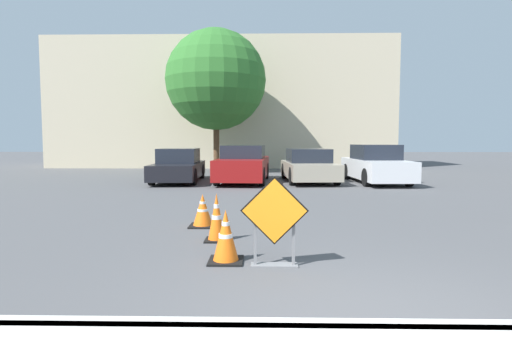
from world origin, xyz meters
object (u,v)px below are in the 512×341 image
(traffic_cone_third, at_px, (203,211))
(parked_car_nearest, at_px, (179,166))
(parked_car_third, at_px, (309,166))
(parked_car_fourth, at_px, (376,165))
(traffic_cone_nearest, at_px, (226,237))
(traffic_cone_second, at_px, (217,218))
(road_closed_sign, at_px, (274,220))
(parked_car_second, at_px, (243,165))

(traffic_cone_third, height_order, parked_car_nearest, parked_car_nearest)
(traffic_cone_third, xyz_separation_m, parked_car_third, (3.04, 8.71, 0.33))
(parked_car_fourth, bearing_deg, traffic_cone_nearest, 62.46)
(traffic_cone_third, relative_size, parked_car_fourth, 0.14)
(traffic_cone_second, distance_m, parked_car_fourth, 10.99)
(traffic_cone_second, xyz_separation_m, parked_car_nearest, (-2.74, 9.80, 0.24))
(traffic_cone_second, distance_m, parked_car_third, 10.19)
(parked_car_nearest, xyz_separation_m, parked_car_fourth, (8.06, -0.19, 0.08))
(traffic_cone_nearest, height_order, parked_car_third, parked_car_third)
(road_closed_sign, bearing_deg, parked_car_nearest, 108.19)
(parked_car_second, bearing_deg, road_closed_sign, 98.54)
(traffic_cone_nearest, relative_size, parked_car_fourth, 0.16)
(traffic_cone_nearest, xyz_separation_m, parked_car_fourth, (5.05, 10.78, 0.35))
(traffic_cone_second, relative_size, parked_car_fourth, 0.17)
(parked_car_second, height_order, parked_car_fourth, parked_car_fourth)
(traffic_cone_third, height_order, parked_car_third, parked_car_third)
(parked_car_second, bearing_deg, traffic_cone_second, 93.75)
(parked_car_second, relative_size, parked_car_fourth, 1.01)
(traffic_cone_second, distance_m, traffic_cone_third, 1.20)
(traffic_cone_second, height_order, parked_car_fourth, parked_car_fourth)
(road_closed_sign, height_order, traffic_cone_second, road_closed_sign)
(traffic_cone_nearest, xyz_separation_m, parked_car_third, (2.37, 11.01, 0.28))
(road_closed_sign, distance_m, traffic_cone_second, 1.68)
(traffic_cone_third, height_order, parked_car_fourth, parked_car_fourth)
(road_closed_sign, relative_size, parked_car_second, 0.26)
(parked_car_fourth, bearing_deg, road_closed_sign, 65.83)
(traffic_cone_third, bearing_deg, parked_car_third, 70.76)
(parked_car_nearest, bearing_deg, road_closed_sign, 105.71)
(parked_car_second, distance_m, parked_car_third, 2.69)
(parked_car_second, relative_size, parked_car_third, 1.08)
(parked_car_nearest, xyz_separation_m, parked_car_second, (2.69, -0.10, 0.08))
(parked_car_third, relative_size, parked_car_fourth, 0.94)
(road_closed_sign, height_order, traffic_cone_nearest, road_closed_sign)
(parked_car_third, bearing_deg, traffic_cone_second, 71.56)
(traffic_cone_third, bearing_deg, parked_car_second, 87.61)
(road_closed_sign, distance_m, parked_car_nearest, 11.76)
(traffic_cone_nearest, bearing_deg, road_closed_sign, -17.41)
(parked_car_third, distance_m, parked_car_fourth, 2.70)
(traffic_cone_nearest, bearing_deg, parked_car_second, 91.66)
(traffic_cone_second, bearing_deg, parked_car_nearest, 105.61)
(road_closed_sign, xyz_separation_m, traffic_cone_nearest, (-0.67, 0.21, -0.28))
(parked_car_third, bearing_deg, traffic_cone_nearest, 74.40)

